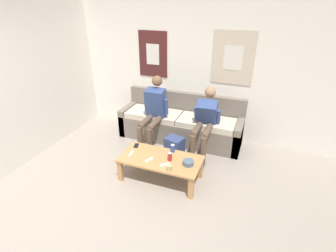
% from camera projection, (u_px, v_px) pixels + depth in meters
% --- Properties ---
extents(ground_plane, '(18.00, 18.00, 0.00)m').
position_uv_depth(ground_plane, '(97.00, 222.00, 3.30)').
color(ground_plane, gray).
extents(wall_back, '(10.00, 0.07, 2.55)m').
position_uv_depth(wall_back, '(174.00, 69.00, 5.06)').
color(wall_back, white).
rests_on(wall_back, ground_plane).
extents(couch, '(2.35, 0.71, 0.87)m').
position_uv_depth(couch, '(181.00, 124.00, 5.11)').
color(couch, '#70665B').
rests_on(couch, ground_plane).
extents(coffee_table, '(1.22, 0.61, 0.37)m').
position_uv_depth(coffee_table, '(161.00, 161.00, 3.94)').
color(coffee_table, '#B27F4C').
rests_on(coffee_table, ground_plane).
extents(person_seated_adult, '(0.47, 0.87, 1.29)m').
position_uv_depth(person_seated_adult, '(153.00, 110.00, 4.72)').
color(person_seated_adult, brown).
rests_on(person_seated_adult, ground_plane).
extents(person_seated_teen, '(0.47, 0.97, 1.15)m').
position_uv_depth(person_seated_teen, '(205.00, 120.00, 4.48)').
color(person_seated_teen, brown).
rests_on(person_seated_teen, ground_plane).
extents(backpack, '(0.34, 0.33, 0.39)m').
position_uv_depth(backpack, '(174.00, 149.00, 4.52)').
color(backpack, navy).
rests_on(backpack, ground_plane).
extents(ceramic_bowl, '(0.16, 0.16, 0.07)m').
position_uv_depth(ceramic_bowl, '(188.00, 162.00, 3.75)').
color(ceramic_bowl, '#475B75').
rests_on(ceramic_bowl, coffee_table).
extents(pillar_candle, '(0.07, 0.07, 0.10)m').
position_uv_depth(pillar_candle, '(169.00, 168.00, 3.62)').
color(pillar_candle, tan).
rests_on(pillar_candle, coffee_table).
extents(drink_can_blue, '(0.07, 0.07, 0.12)m').
position_uv_depth(drink_can_blue, '(173.00, 148.00, 4.05)').
color(drink_can_blue, '#28479E').
rests_on(drink_can_blue, coffee_table).
extents(drink_can_red, '(0.07, 0.07, 0.12)m').
position_uv_depth(drink_can_red, '(170.00, 157.00, 3.84)').
color(drink_can_red, maroon).
rests_on(drink_can_red, coffee_table).
extents(game_controller_near_left, '(0.08, 0.15, 0.03)m').
position_uv_depth(game_controller_near_left, '(149.00, 160.00, 3.86)').
color(game_controller_near_left, white).
rests_on(game_controller_near_left, coffee_table).
extents(game_controller_near_right, '(0.13, 0.12, 0.03)m').
position_uv_depth(game_controller_near_right, '(165.00, 164.00, 3.75)').
color(game_controller_near_right, white).
rests_on(game_controller_near_right, coffee_table).
extents(game_controller_far_center, '(0.05, 0.15, 0.03)m').
position_uv_depth(game_controller_far_center, '(131.00, 154.00, 4.00)').
color(game_controller_far_center, white).
rests_on(game_controller_far_center, coffee_table).
extents(cell_phone, '(0.10, 0.15, 0.01)m').
position_uv_depth(cell_phone, '(136.00, 146.00, 4.24)').
color(cell_phone, black).
rests_on(cell_phone, coffee_table).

